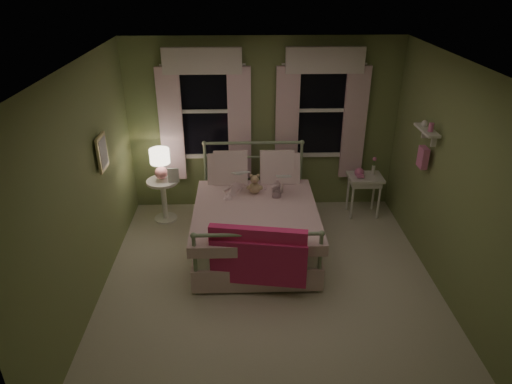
{
  "coord_description": "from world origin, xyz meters",
  "views": [
    {
      "loc": [
        -0.3,
        -4.41,
        3.47
      ],
      "look_at": [
        -0.15,
        0.51,
        1.0
      ],
      "focal_mm": 32.0,
      "sensor_mm": 36.0,
      "label": 1
    }
  ],
  "objects_px": {
    "teddy_bear": "(255,185)",
    "table_lamp": "(160,161)",
    "bed": "(255,221)",
    "nightstand_left": "(164,194)",
    "child_left": "(234,170)",
    "child_right": "(275,174)",
    "nightstand_right": "(365,182)"
  },
  "relations": [
    {
      "from": "teddy_bear",
      "to": "nightstand_left",
      "type": "distance_m",
      "value": 1.48
    },
    {
      "from": "child_left",
      "to": "nightstand_left",
      "type": "height_order",
      "value": "child_left"
    },
    {
      "from": "teddy_bear",
      "to": "nightstand_right",
      "type": "height_order",
      "value": "teddy_bear"
    },
    {
      "from": "bed",
      "to": "child_right",
      "type": "bearing_deg",
      "value": 56.4
    },
    {
      "from": "nightstand_left",
      "to": "table_lamp",
      "type": "xyz_separation_m",
      "value": [
        0.0,
        0.0,
        0.54
      ]
    },
    {
      "from": "child_right",
      "to": "nightstand_right",
      "type": "xyz_separation_m",
      "value": [
        1.39,
        0.41,
        -0.34
      ]
    },
    {
      "from": "nightstand_left",
      "to": "child_left",
      "type": "bearing_deg",
      "value": -18.3
    },
    {
      "from": "child_right",
      "to": "nightstand_right",
      "type": "bearing_deg",
      "value": -162.43
    },
    {
      "from": "child_right",
      "to": "nightstand_left",
      "type": "relative_size",
      "value": 0.99
    },
    {
      "from": "child_right",
      "to": "teddy_bear",
      "type": "bearing_deg",
      "value": 30.65
    },
    {
      "from": "child_left",
      "to": "nightstand_right",
      "type": "bearing_deg",
      "value": -152.63
    },
    {
      "from": "child_right",
      "to": "teddy_bear",
      "type": "xyz_separation_m",
      "value": [
        -0.28,
        -0.16,
        -0.1
      ]
    },
    {
      "from": "bed",
      "to": "teddy_bear",
      "type": "relative_size",
      "value": 6.88
    },
    {
      "from": "child_right",
      "to": "teddy_bear",
      "type": "distance_m",
      "value": 0.34
    },
    {
      "from": "teddy_bear",
      "to": "table_lamp",
      "type": "bearing_deg",
      "value": 159.19
    },
    {
      "from": "nightstand_left",
      "to": "table_lamp",
      "type": "height_order",
      "value": "table_lamp"
    },
    {
      "from": "nightstand_left",
      "to": "nightstand_right",
      "type": "relative_size",
      "value": 1.02
    },
    {
      "from": "teddy_bear",
      "to": "table_lamp",
      "type": "height_order",
      "value": "table_lamp"
    },
    {
      "from": "table_lamp",
      "to": "nightstand_right",
      "type": "bearing_deg",
      "value": 1.13
    },
    {
      "from": "teddy_bear",
      "to": "bed",
      "type": "bearing_deg",
      "value": -90.0
    },
    {
      "from": "bed",
      "to": "teddy_bear",
      "type": "bearing_deg",
      "value": 90.0
    },
    {
      "from": "bed",
      "to": "child_left",
      "type": "relative_size",
      "value": 2.68
    },
    {
      "from": "bed",
      "to": "nightstand_left",
      "type": "xyz_separation_m",
      "value": [
        -1.34,
        0.77,
        0.03
      ]
    },
    {
      "from": "teddy_bear",
      "to": "child_right",
      "type": "bearing_deg",
      "value": 29.5
    },
    {
      "from": "child_left",
      "to": "teddy_bear",
      "type": "distance_m",
      "value": 0.36
    },
    {
      "from": "child_left",
      "to": "child_right",
      "type": "bearing_deg",
      "value": -164.48
    },
    {
      "from": "child_right",
      "to": "child_left",
      "type": "bearing_deg",
      "value": 1.16
    },
    {
      "from": "nightstand_left",
      "to": "bed",
      "type": "bearing_deg",
      "value": -29.99
    },
    {
      "from": "child_left",
      "to": "bed",
      "type": "bearing_deg",
      "value": 139.12
    },
    {
      "from": "child_left",
      "to": "child_right",
      "type": "xyz_separation_m",
      "value": [
        0.56,
        0.0,
        -0.06
      ]
    },
    {
      "from": "child_left",
      "to": "nightstand_left",
      "type": "xyz_separation_m",
      "value": [
        -1.06,
        0.35,
        -0.53
      ]
    },
    {
      "from": "teddy_bear",
      "to": "table_lamp",
      "type": "xyz_separation_m",
      "value": [
        -1.34,
        0.51,
        0.16
      ]
    }
  ]
}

